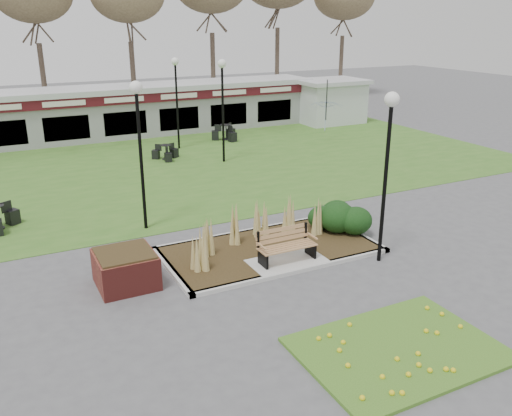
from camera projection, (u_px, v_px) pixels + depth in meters
name	position (u px, v px, depth m)	size (l,w,h in m)	color
ground	(290.00, 267.00, 15.38)	(100.00, 100.00, 0.00)	#515154
lawn	(161.00, 167.00, 25.47)	(34.00, 16.00, 0.02)	#396A21
flower_bed	(399.00, 348.00, 11.49)	(4.20, 3.00, 0.16)	#3E671D
planting_bed	(303.00, 231.00, 16.93)	(6.75, 3.40, 1.27)	#2F2613
park_bench	(286.00, 245.00, 15.39)	(1.70, 0.66, 0.93)	#A07848
brick_planter	(126.00, 269.00, 14.19)	(1.50, 1.50, 0.95)	maroon
food_pavilion	(119.00, 111.00, 31.67)	(24.60, 3.40, 2.90)	gray
service_hut	(330.00, 101.00, 35.77)	(4.40, 3.40, 2.83)	silver
lamp_post_near_left	(389.00, 141.00, 14.60)	(0.40, 0.40, 4.86)	black
lamp_post_mid_left	(138.00, 124.00, 16.97)	(0.40, 0.40, 4.86)	black
lamp_post_mid_right	(222.00, 88.00, 25.27)	(0.40, 0.40, 4.86)	black
lamp_post_far_right	(176.00, 83.00, 27.93)	(0.39, 0.39, 4.74)	black
bistro_set_c	(226.00, 135.00, 31.01)	(1.60, 1.53, 0.86)	black
bistro_set_d	(166.00, 154.00, 26.77)	(1.36, 1.26, 0.73)	black
patio_umbrella	(326.00, 116.00, 29.99)	(1.94, 1.97, 2.36)	black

